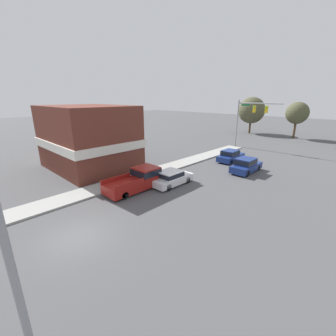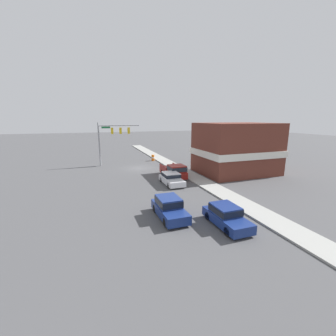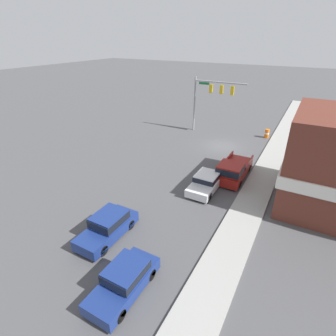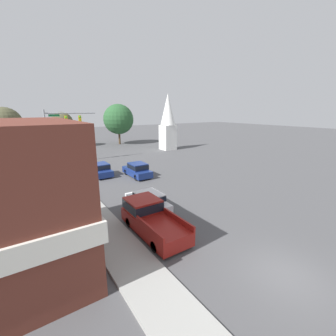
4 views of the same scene
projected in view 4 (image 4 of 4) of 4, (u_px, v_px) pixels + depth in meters
name	position (u px, v px, depth m)	size (l,w,h in m)	color
ground_plane	(286.00, 276.00, 10.65)	(200.00, 200.00, 0.00)	#4C4C4F
far_signal_assembly	(62.00, 125.00, 31.57)	(6.94, 0.49, 7.66)	gray
car_lead	(148.00, 200.00, 17.56)	(1.92, 4.36, 1.41)	black
car_oncoming	(137.00, 170.00, 26.27)	(1.85, 4.41, 1.63)	black
car_second_ahead	(100.00, 169.00, 26.63)	(1.81, 4.27, 1.53)	black
pickup_truck_parked	(150.00, 217.00, 14.47)	(2.13, 5.40, 1.87)	black
church_steeple	(168.00, 121.00, 43.01)	(2.83, 2.83, 10.57)	white
backdrop_tree_left_far	(5.00, 124.00, 40.57)	(5.86, 5.86, 8.14)	#4C3823
backdrop_tree_left_mid	(62.00, 123.00, 45.64)	(4.30, 4.30, 7.21)	#4C3823
backdrop_tree_center	(119.00, 119.00, 49.99)	(6.62, 6.62, 8.88)	#4C3823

